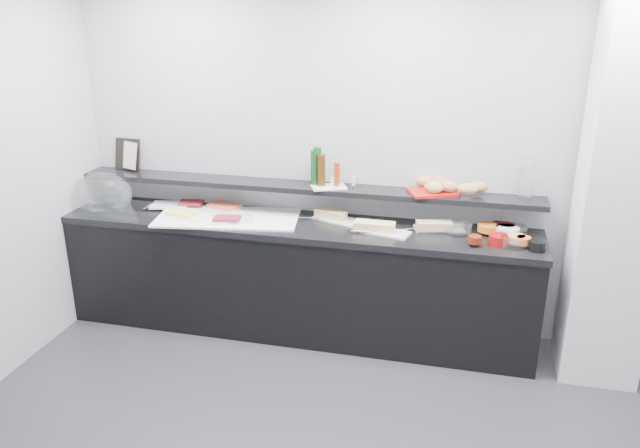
% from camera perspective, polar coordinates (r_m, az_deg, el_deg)
% --- Properties ---
extents(back_wall, '(5.00, 0.02, 2.70)m').
position_cam_1_polar(back_wall, '(4.71, 6.95, 5.78)').
color(back_wall, '#A5A7AC').
rests_on(back_wall, ground).
extents(column, '(0.50, 0.50, 2.70)m').
position_cam_1_polar(column, '(4.45, 25.89, 3.05)').
color(column, silver).
rests_on(column, ground).
extents(buffet_cabinet, '(3.60, 0.60, 0.85)m').
position_cam_1_polar(buffet_cabinet, '(4.88, -2.17, -5.14)').
color(buffet_cabinet, black).
rests_on(buffet_cabinet, ground).
extents(counter_top, '(3.62, 0.62, 0.05)m').
position_cam_1_polar(counter_top, '(4.70, -2.24, -0.17)').
color(counter_top, black).
rests_on(counter_top, buffet_cabinet).
extents(wall_shelf, '(3.60, 0.25, 0.04)m').
position_cam_1_polar(wall_shelf, '(4.78, -1.70, 3.40)').
color(wall_shelf, black).
rests_on(wall_shelf, back_wall).
extents(cloche_base, '(0.40, 0.28, 0.04)m').
position_cam_1_polar(cloche_base, '(5.22, -17.45, 1.49)').
color(cloche_base, '#A9ABB0').
rests_on(cloche_base, counter_top).
extents(cloche_dome, '(0.51, 0.37, 0.34)m').
position_cam_1_polar(cloche_dome, '(5.27, -19.25, 2.65)').
color(cloche_dome, white).
rests_on(cloche_dome, cloche_base).
extents(linen_runner, '(1.14, 0.67, 0.01)m').
position_cam_1_polar(linen_runner, '(4.83, -8.42, 0.58)').
color(linen_runner, white).
rests_on(linen_runner, counter_top).
extents(platter_meat_a, '(0.33, 0.26, 0.01)m').
position_cam_1_polar(platter_meat_a, '(5.17, -13.56, 1.71)').
color(platter_meat_a, white).
rests_on(platter_meat_a, linen_runner).
extents(food_meat_a, '(0.20, 0.15, 0.02)m').
position_cam_1_polar(food_meat_a, '(5.13, -11.71, 1.92)').
color(food_meat_a, maroon).
rests_on(food_meat_a, platter_meat_a).
extents(platter_salmon, '(0.30, 0.20, 0.01)m').
position_cam_1_polar(platter_salmon, '(4.99, -9.05, 1.38)').
color(platter_salmon, silver).
rests_on(platter_salmon, linen_runner).
extents(food_salmon, '(0.27, 0.21, 0.02)m').
position_cam_1_polar(food_salmon, '(5.00, -8.75, 1.66)').
color(food_salmon, '#F45931').
rests_on(food_salmon, platter_salmon).
extents(platter_cheese, '(0.31, 0.23, 0.01)m').
position_cam_1_polar(platter_cheese, '(4.87, -11.95, 0.70)').
color(platter_cheese, white).
rests_on(platter_cheese, linen_runner).
extents(food_cheese, '(0.25, 0.19, 0.02)m').
position_cam_1_polar(food_cheese, '(4.89, -12.51, 0.99)').
color(food_cheese, '#FFF363').
rests_on(food_cheese, platter_cheese).
extents(platter_meat_b, '(0.37, 0.32, 0.01)m').
position_cam_1_polar(platter_meat_b, '(4.76, -7.99, 0.49)').
color(platter_meat_b, silver).
rests_on(platter_meat_b, linen_runner).
extents(food_meat_b, '(0.21, 0.15, 0.02)m').
position_cam_1_polar(food_meat_b, '(4.71, -8.49, 0.51)').
color(food_meat_b, maroon).
rests_on(food_meat_b, platter_meat_b).
extents(sandwich_plate_left, '(0.42, 0.30, 0.01)m').
position_cam_1_polar(sandwich_plate_left, '(4.73, 1.73, 0.39)').
color(sandwich_plate_left, white).
rests_on(sandwich_plate_left, counter_top).
extents(sandwich_food_left, '(0.26, 0.17, 0.06)m').
position_cam_1_polar(sandwich_food_left, '(4.75, 0.99, 0.93)').
color(sandwich_food_left, '#D9B772').
rests_on(sandwich_food_left, sandwich_plate_left).
extents(tongs_left, '(0.16, 0.03, 0.01)m').
position_cam_1_polar(tongs_left, '(4.74, -1.00, 0.57)').
color(tongs_left, '#B1B3B8').
rests_on(tongs_left, sandwich_plate_left).
extents(sandwich_plate_mid, '(0.41, 0.25, 0.01)m').
position_cam_1_polar(sandwich_plate_mid, '(4.51, 5.80, -0.72)').
color(sandwich_plate_mid, silver).
rests_on(sandwich_plate_mid, counter_top).
extents(sandwich_food_mid, '(0.29, 0.12, 0.06)m').
position_cam_1_polar(sandwich_food_mid, '(4.51, 5.01, -0.19)').
color(sandwich_food_mid, '#E5C078').
rests_on(sandwich_food_mid, sandwich_plate_mid).
extents(tongs_mid, '(0.16, 0.03, 0.01)m').
position_cam_1_polar(tongs_mid, '(4.48, 3.87, -0.67)').
color(tongs_mid, '#B0B3B8').
rests_on(tongs_mid, sandwich_plate_mid).
extents(sandwich_plate_right, '(0.38, 0.24, 0.01)m').
position_cam_1_polar(sandwich_plate_right, '(4.64, 10.80, -0.40)').
color(sandwich_plate_right, white).
rests_on(sandwich_plate_right, counter_top).
extents(sandwich_food_right, '(0.27, 0.15, 0.06)m').
position_cam_1_polar(sandwich_food_right, '(4.58, 10.39, -0.14)').
color(sandwich_food_right, tan).
rests_on(sandwich_food_right, sandwich_plate_right).
extents(tongs_right, '(0.14, 0.10, 0.01)m').
position_cam_1_polar(tongs_right, '(4.56, 8.20, -0.44)').
color(tongs_right, silver).
rests_on(tongs_right, sandwich_plate_right).
extents(bowl_glass_fruit, '(0.20, 0.20, 0.07)m').
position_cam_1_polar(bowl_glass_fruit, '(4.58, 12.49, -0.41)').
color(bowl_glass_fruit, silver).
rests_on(bowl_glass_fruit, counter_top).
extents(fill_glass_fruit, '(0.19, 0.19, 0.05)m').
position_cam_1_polar(fill_glass_fruit, '(4.61, 15.10, -0.33)').
color(fill_glass_fruit, orange).
rests_on(fill_glass_fruit, bowl_glass_fruit).
extents(bowl_black_jam, '(0.20, 0.20, 0.07)m').
position_cam_1_polar(bowl_black_jam, '(4.65, 16.11, -0.43)').
color(bowl_black_jam, black).
rests_on(bowl_black_jam, counter_top).
extents(fill_black_jam, '(0.13, 0.13, 0.05)m').
position_cam_1_polar(fill_black_jam, '(4.66, 16.64, -0.30)').
color(fill_black_jam, '#5A0C0F').
rests_on(fill_black_jam, bowl_black_jam).
extents(bowl_glass_cream, '(0.21, 0.21, 0.07)m').
position_cam_1_polar(bowl_glass_cream, '(4.64, 17.26, -0.60)').
color(bowl_glass_cream, white).
rests_on(bowl_glass_cream, counter_top).
extents(fill_glass_cream, '(0.19, 0.19, 0.05)m').
position_cam_1_polar(fill_glass_cream, '(4.59, 16.76, -0.60)').
color(fill_glass_cream, silver).
rests_on(fill_glass_cream, bowl_glass_cream).
extents(bowl_red_jam, '(0.17, 0.17, 0.07)m').
position_cam_1_polar(bowl_red_jam, '(4.44, 15.98, -1.41)').
color(bowl_red_jam, '#9A0E0E').
rests_on(bowl_red_jam, counter_top).
extents(fill_red_jam, '(0.10, 0.10, 0.05)m').
position_cam_1_polar(fill_red_jam, '(4.37, 13.98, -1.38)').
color(fill_red_jam, '#591D0C').
rests_on(fill_red_jam, bowl_red_jam).
extents(bowl_glass_salmon, '(0.18, 0.18, 0.07)m').
position_cam_1_polar(bowl_glass_salmon, '(4.43, 17.28, -1.56)').
color(bowl_glass_salmon, white).
rests_on(bowl_glass_salmon, counter_top).
extents(fill_glass_salmon, '(0.15, 0.15, 0.05)m').
position_cam_1_polar(fill_glass_salmon, '(4.46, 17.52, -1.29)').
color(fill_glass_salmon, '#FF983E').
rests_on(fill_glass_salmon, bowl_glass_salmon).
extents(bowl_black_fruit, '(0.12, 0.12, 0.07)m').
position_cam_1_polar(bowl_black_fruit, '(4.41, 19.24, -1.87)').
color(bowl_black_fruit, black).
rests_on(bowl_black_fruit, counter_top).
extents(fill_black_fruit, '(0.11, 0.11, 0.05)m').
position_cam_1_polar(fill_black_fruit, '(4.44, 18.11, -1.43)').
color(fill_black_fruit, orange).
rests_on(fill_black_fruit, bowl_black_fruit).
extents(framed_print, '(0.22, 0.08, 0.26)m').
position_cam_1_polar(framed_print, '(5.41, -17.19, 6.12)').
color(framed_print, black).
rests_on(framed_print, wall_shelf).
extents(print_art, '(0.21, 0.12, 0.22)m').
position_cam_1_polar(print_art, '(5.38, -17.14, 6.04)').
color(print_art, '#D9A69D').
rests_on(print_art, framed_print).
extents(condiment_tray, '(0.30, 0.25, 0.01)m').
position_cam_1_polar(condiment_tray, '(4.69, 0.81, 3.39)').
color(condiment_tray, white).
rests_on(condiment_tray, wall_shelf).
extents(bottle_green_a, '(0.07, 0.07, 0.26)m').
position_cam_1_polar(bottle_green_a, '(4.71, -0.47, 5.19)').
color(bottle_green_a, '#113E16').
rests_on(bottle_green_a, condiment_tray).
extents(bottle_brown, '(0.08, 0.08, 0.24)m').
position_cam_1_polar(bottle_brown, '(4.67, 0.14, 4.94)').
color(bottle_brown, '#3E250B').
rests_on(bottle_brown, condiment_tray).
extents(bottle_green_b, '(0.08, 0.08, 0.28)m').
position_cam_1_polar(bottle_green_b, '(4.73, -0.25, 5.38)').
color(bottle_green_b, '#113E1D').
rests_on(bottle_green_b, condiment_tray).
extents(bottle_hot, '(0.05, 0.05, 0.18)m').
position_cam_1_polar(bottle_hot, '(4.67, 1.56, 4.56)').
color(bottle_hot, '#A52F0B').
rests_on(bottle_hot, condiment_tray).
extents(shaker_salt, '(0.05, 0.05, 0.07)m').
position_cam_1_polar(shaker_salt, '(4.70, 1.16, 3.95)').
color(shaker_salt, silver).
rests_on(shaker_salt, condiment_tray).
extents(shaker_pepper, '(0.03, 0.03, 0.07)m').
position_cam_1_polar(shaker_pepper, '(4.70, 3.08, 3.94)').
color(shaker_pepper, silver).
rests_on(shaker_pepper, condiment_tray).
extents(bread_tray, '(0.41, 0.35, 0.02)m').
position_cam_1_polar(bread_tray, '(4.63, 10.29, 2.90)').
color(bread_tray, '#AE1712').
rests_on(bread_tray, wall_shelf).
extents(bread_roll_nw, '(0.14, 0.10, 0.08)m').
position_cam_1_polar(bread_roll_nw, '(4.71, 9.55, 3.88)').
color(bread_roll_nw, '#B37F44').
rests_on(bread_roll_nw, bread_tray).
extents(bread_roll_n, '(0.15, 0.12, 0.08)m').
position_cam_1_polar(bread_roll_n, '(4.71, 10.98, 3.81)').
color(bread_roll_n, '#AD6D42').
rests_on(bread_roll_n, bread_tray).
extents(bread_roll_ne, '(0.15, 0.10, 0.08)m').
position_cam_1_polar(bread_roll_ne, '(4.64, 14.29, 3.30)').
color(bread_roll_ne, '#AA8141').
rests_on(bread_roll_ne, bread_tray).
extents(bread_roll_sw, '(0.16, 0.12, 0.08)m').
position_cam_1_polar(bread_roll_sw, '(4.58, 10.45, 3.37)').
color(bread_roll_sw, '#B27F44').
rests_on(bread_roll_sw, bread_tray).
extents(bread_roll_s, '(0.13, 0.10, 0.08)m').
position_cam_1_polar(bread_roll_s, '(4.56, 10.40, 3.29)').
color(bread_roll_s, gold).
rests_on(bread_roll_s, bread_tray).
extents(bread_roll_se, '(0.15, 0.10, 0.08)m').
position_cam_1_polar(bread_roll_se, '(4.58, 13.35, 3.14)').
color(bread_roll_se, '#C4874A').
rests_on(bread_roll_se, bread_tray).
extents(bread_roll_midw, '(0.15, 0.11, 0.08)m').
position_cam_1_polar(bread_roll_midw, '(4.61, 11.63, 3.39)').
color(bread_roll_midw, '#BE7D48').
rests_on(bread_roll_midw, bread_tray).
extents(carafe, '(0.13, 0.13, 0.30)m').
position_cam_1_polar(carafe, '(4.62, 18.38, 3.97)').
color(carafe, silver).
rests_on(carafe, wall_shelf).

